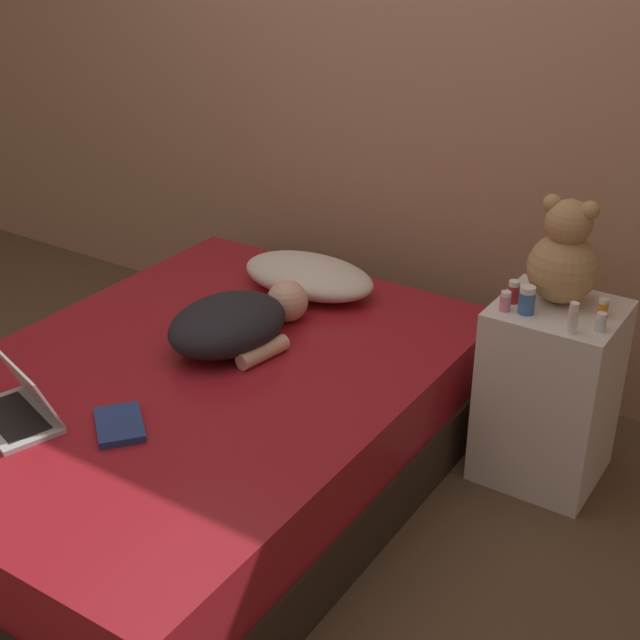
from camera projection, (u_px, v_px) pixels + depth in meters
name	position (u px, v px, depth m)	size (l,w,h in m)	color
ground_plane	(201.00, 480.00, 3.27)	(12.00, 12.00, 0.00)	brown
wall_back	(387.00, 61.00, 3.66)	(8.00, 0.06, 2.60)	tan
bed	(197.00, 427.00, 3.17)	(1.49, 2.05, 0.47)	#2D2319
nightstand	(548.00, 393.00, 3.17)	(0.42, 0.40, 0.68)	silver
pillow	(309.00, 276.00, 3.60)	(0.58, 0.34, 0.14)	beige
person_lying	(236.00, 322.00, 3.18)	(0.42, 0.63, 0.19)	black
laptop	(19.00, 406.00, 2.76)	(0.37, 0.29, 0.20)	silver
teddy_bear	(564.00, 257.00, 3.00)	(0.24, 0.24, 0.37)	tan
bottle_orange	(603.00, 308.00, 2.94)	(0.03, 0.03, 0.07)	orange
bottle_pink	(505.00, 301.00, 2.99)	(0.04, 0.04, 0.07)	pink
bottle_blue	(527.00, 300.00, 2.96)	(0.05, 0.05, 0.10)	#3866B2
bottle_clear	(601.00, 322.00, 2.86)	(0.04, 0.04, 0.06)	silver
bottle_red	(513.00, 292.00, 3.04)	(0.04, 0.04, 0.08)	#B72D2D
bottle_white	(573.00, 318.00, 2.83)	(0.03, 0.03, 0.11)	white
book	(119.00, 425.00, 2.73)	(0.25, 0.24, 0.02)	navy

